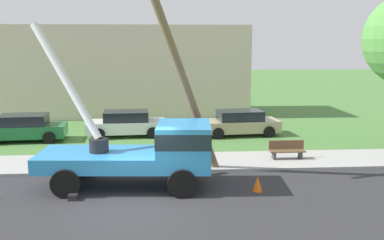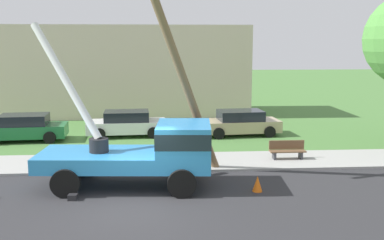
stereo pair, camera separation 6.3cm
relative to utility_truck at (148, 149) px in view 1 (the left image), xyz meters
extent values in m
plane|color=#477538|center=(-0.31, 10.06, -1.41)|extent=(120.00, 120.00, 0.00)
cube|color=#2B2B2D|center=(-0.31, -1.94, -1.40)|extent=(80.00, 7.18, 0.01)
cube|color=#9E9E99|center=(-0.31, 3.15, -1.36)|extent=(80.00, 2.99, 0.10)
cube|color=#2D84C6|center=(-1.80, 0.12, -0.38)|extent=(4.47, 2.72, 0.55)
cube|color=#2D84C6|center=(1.29, -0.11, 0.14)|extent=(2.07, 2.54, 1.60)
cube|color=#19232D|center=(1.29, -0.11, 0.49)|extent=(2.10, 2.56, 0.56)
cylinder|color=black|center=(-1.78, 0.12, 0.14)|extent=(0.70, 0.70, 0.50)
cylinder|color=silver|center=(-3.00, 0.86, 2.44)|extent=(2.79, 1.85, 4.26)
cube|color=black|center=(-2.51, -1.28, -1.31)|extent=(0.32, 0.32, 0.20)
cube|color=black|center=(-2.29, 1.61, -1.31)|extent=(0.32, 0.32, 0.20)
cylinder|color=black|center=(1.16, -1.31, -0.91)|extent=(1.00, 0.30, 1.00)
cylinder|color=black|center=(1.34, 1.09, -0.91)|extent=(1.00, 0.30, 1.00)
cylinder|color=black|center=(-2.80, -1.01, -0.91)|extent=(1.00, 0.30, 1.00)
cylinder|color=black|center=(-2.62, 1.39, -0.91)|extent=(1.00, 0.30, 1.00)
cylinder|color=brown|center=(1.24, 1.47, 2.77)|extent=(3.44, 1.78, 8.48)
cone|color=orange|center=(3.87, -0.86, -1.13)|extent=(0.36, 0.36, 0.56)
cone|color=orange|center=(1.86, 1.46, -1.13)|extent=(0.36, 0.36, 0.56)
cube|color=#1E6638|center=(-6.85, 8.26, -0.86)|extent=(4.51, 2.10, 0.65)
cube|color=black|center=(-6.85, 8.26, -0.26)|extent=(2.57, 1.82, 0.55)
cylinder|color=black|center=(-5.34, 7.46, -1.09)|extent=(0.64, 0.22, 0.64)
cylinder|color=black|center=(-5.47, 9.26, -1.09)|extent=(0.64, 0.22, 0.64)
cylinder|color=black|center=(-8.36, 9.06, -1.09)|extent=(0.64, 0.22, 0.64)
cube|color=silver|center=(-1.45, 9.15, -0.86)|extent=(4.50, 2.05, 0.65)
cube|color=black|center=(-1.45, 9.15, -0.26)|extent=(2.55, 1.79, 0.55)
cylinder|color=black|center=(0.05, 8.34, -1.09)|extent=(0.64, 0.22, 0.64)
cylinder|color=black|center=(-0.06, 10.13, -1.09)|extent=(0.64, 0.22, 0.64)
cylinder|color=black|center=(-2.85, 8.17, -1.09)|extent=(0.64, 0.22, 0.64)
cylinder|color=black|center=(-2.96, 9.97, -1.09)|extent=(0.64, 0.22, 0.64)
cube|color=tan|center=(4.98, 8.92, -0.86)|extent=(4.55, 2.19, 0.65)
cube|color=black|center=(4.98, 8.92, -0.26)|extent=(2.60, 1.87, 0.55)
cylinder|color=black|center=(6.51, 8.15, -1.09)|extent=(0.64, 0.22, 0.64)
cylinder|color=black|center=(6.35, 9.95, -1.09)|extent=(0.64, 0.22, 0.64)
cylinder|color=black|center=(3.62, 7.89, -1.09)|extent=(0.64, 0.22, 0.64)
cylinder|color=black|center=(3.45, 9.68, -1.09)|extent=(0.64, 0.22, 0.64)
cube|color=brown|center=(6.09, 3.15, -0.96)|extent=(1.60, 0.44, 0.06)
cube|color=brown|center=(6.09, 3.35, -0.71)|extent=(1.60, 0.06, 0.40)
cube|color=#333338|center=(5.49, 3.15, -1.18)|extent=(0.10, 0.40, 0.45)
cube|color=#333338|center=(6.69, 3.15, -1.18)|extent=(0.10, 0.40, 0.45)
cube|color=beige|center=(-2.24, 17.55, 1.79)|extent=(18.00, 6.00, 6.40)
camera|label=1|loc=(0.42, -15.92, 3.82)|focal=41.95mm
camera|label=2|loc=(0.48, -15.92, 3.82)|focal=41.95mm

